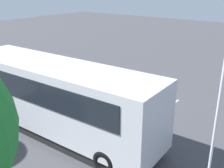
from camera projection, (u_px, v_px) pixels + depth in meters
name	position (u px, v px, depth m)	size (l,w,h in m)	color
ground_plane	(118.00, 102.00, 15.62)	(80.00, 80.00, 0.00)	#424247
tour_bus	(56.00, 99.00, 12.01)	(10.19, 2.79, 3.25)	silver
spectator_far_left	(122.00, 101.00, 13.25)	(0.58, 0.34, 1.74)	#473823
spectator_left	(108.00, 97.00, 13.81)	(0.58, 0.34, 1.71)	#473823
spectator_centre	(96.00, 91.00, 14.62)	(0.57, 0.38, 1.67)	black
spectator_right	(77.00, 88.00, 15.04)	(0.58, 0.37, 1.67)	black
parked_motorcycle_silver	(70.00, 103.00, 14.44)	(2.04, 0.66, 0.99)	black
stunt_motorcycle	(119.00, 79.00, 17.68)	(2.05, 0.60, 1.23)	black
flagpole	(219.00, 99.00, 7.19)	(0.78, 0.36, 7.22)	silver
traffic_cone	(141.00, 100.00, 15.17)	(0.34, 0.34, 0.63)	orange
bay_line_a	(158.00, 114.00, 14.22)	(0.26, 4.81, 0.01)	white
bay_line_b	(116.00, 101.00, 15.77)	(0.23, 3.82, 0.01)	white
bay_line_c	(82.00, 91.00, 17.33)	(0.26, 4.82, 0.01)	white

